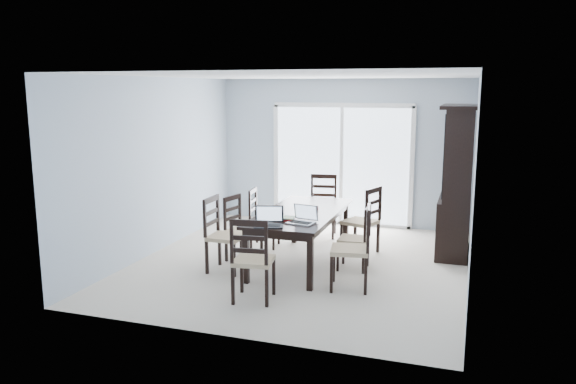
% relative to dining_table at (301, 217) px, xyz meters
% --- Properties ---
extents(floor, '(5.00, 5.00, 0.00)m').
position_rel_dining_table_xyz_m(floor, '(0.00, 0.00, -0.67)').
color(floor, beige).
rests_on(floor, ground).
extents(ceiling, '(5.00, 5.00, 0.00)m').
position_rel_dining_table_xyz_m(ceiling, '(0.00, 0.00, 1.93)').
color(ceiling, white).
rests_on(ceiling, back_wall).
extents(back_wall, '(4.50, 0.02, 2.60)m').
position_rel_dining_table_xyz_m(back_wall, '(0.00, 2.50, 0.63)').
color(back_wall, '#A8B8C9').
rests_on(back_wall, floor).
extents(wall_left, '(0.02, 5.00, 2.60)m').
position_rel_dining_table_xyz_m(wall_left, '(-2.25, 0.00, 0.63)').
color(wall_left, '#A8B8C9').
rests_on(wall_left, floor).
extents(wall_right, '(0.02, 5.00, 2.60)m').
position_rel_dining_table_xyz_m(wall_right, '(2.25, 0.00, 0.63)').
color(wall_right, '#A8B8C9').
rests_on(wall_right, floor).
extents(balcony, '(4.50, 2.00, 0.10)m').
position_rel_dining_table_xyz_m(balcony, '(0.00, 3.50, -0.72)').
color(balcony, gray).
rests_on(balcony, ground).
extents(railing, '(4.50, 0.06, 1.10)m').
position_rel_dining_table_xyz_m(railing, '(0.00, 4.50, -0.12)').
color(railing, '#99999E').
rests_on(railing, balcony).
extents(dining_table, '(1.00, 2.20, 0.75)m').
position_rel_dining_table_xyz_m(dining_table, '(0.00, 0.00, 0.00)').
color(dining_table, black).
rests_on(dining_table, floor).
extents(china_hutch, '(0.50, 1.38, 2.20)m').
position_rel_dining_table_xyz_m(china_hutch, '(2.02, 1.25, 0.40)').
color(china_hutch, black).
rests_on(china_hutch, floor).
extents(sliding_door, '(2.52, 0.05, 2.18)m').
position_rel_dining_table_xyz_m(sliding_door, '(0.00, 2.48, 0.41)').
color(sliding_door, silver).
rests_on(sliding_door, floor).
extents(chair_left_near, '(0.45, 0.44, 1.16)m').
position_rel_dining_table_xyz_m(chair_left_near, '(-0.96, -0.63, -0.06)').
color(chair_left_near, black).
rests_on(chair_left_near, floor).
extents(chair_left_mid, '(0.49, 0.48, 1.07)m').
position_rel_dining_table_xyz_m(chair_left_mid, '(-0.91, -0.09, -0.11)').
color(chair_left_mid, black).
rests_on(chair_left_mid, floor).
extents(chair_left_far, '(0.45, 0.43, 1.05)m').
position_rel_dining_table_xyz_m(chair_left_far, '(-0.87, 0.64, -0.12)').
color(chair_left_far, black).
rests_on(chair_left_far, floor).
extents(chair_right_near, '(0.54, 0.52, 1.20)m').
position_rel_dining_table_xyz_m(chair_right_near, '(0.96, -0.75, -0.04)').
color(chair_right_near, black).
rests_on(chair_right_near, floor).
extents(chair_right_mid, '(0.39, 0.38, 1.02)m').
position_rel_dining_table_xyz_m(chair_right_mid, '(0.83, -0.01, -0.13)').
color(chair_right_mid, black).
rests_on(chair_right_mid, floor).
extents(chair_right_far, '(0.57, 0.56, 1.17)m').
position_rel_dining_table_xyz_m(chair_right_far, '(0.78, 0.72, -0.05)').
color(chair_right_far, black).
rests_on(chair_right_far, floor).
extents(chair_end_near, '(0.50, 0.51, 1.16)m').
position_rel_dining_table_xyz_m(chair_end_near, '(-0.11, -1.59, -0.06)').
color(chair_end_near, black).
rests_on(chair_end_near, floor).
extents(chair_end_far, '(0.50, 0.52, 1.17)m').
position_rel_dining_table_xyz_m(chair_end_far, '(-0.12, 1.64, -0.05)').
color(chair_end_far, black).
rests_on(chair_end_far, floor).
extents(laptop_dark, '(0.41, 0.34, 0.24)m').
position_rel_dining_table_xyz_m(laptop_dark, '(-0.13, -0.96, 0.14)').
color(laptop_dark, black).
rests_on(laptop_dark, dining_table).
extents(laptop_silver, '(0.37, 0.29, 0.23)m').
position_rel_dining_table_xyz_m(laptop_silver, '(0.20, -0.68, 0.13)').
color(laptop_silver, '#B6B6B9').
rests_on(laptop_silver, dining_table).
extents(book_stack, '(0.28, 0.22, 0.04)m').
position_rel_dining_table_xyz_m(book_stack, '(-0.06, -0.56, 0.10)').
color(book_stack, maroon).
rests_on(book_stack, dining_table).
extents(cell_phone, '(0.12, 0.06, 0.01)m').
position_rel_dining_table_xyz_m(cell_phone, '(-0.09, -1.00, 0.08)').
color(cell_phone, black).
rests_on(cell_phone, dining_table).
extents(game_box, '(0.27, 0.15, 0.06)m').
position_rel_dining_table_xyz_m(game_box, '(0.07, 0.10, 0.11)').
color(game_box, '#490E18').
rests_on(game_box, dining_table).
extents(hot_tub, '(2.03, 1.89, 0.90)m').
position_rel_dining_table_xyz_m(hot_tub, '(-0.20, 3.49, -0.22)').
color(hot_tub, brown).
rests_on(hot_tub, balcony).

